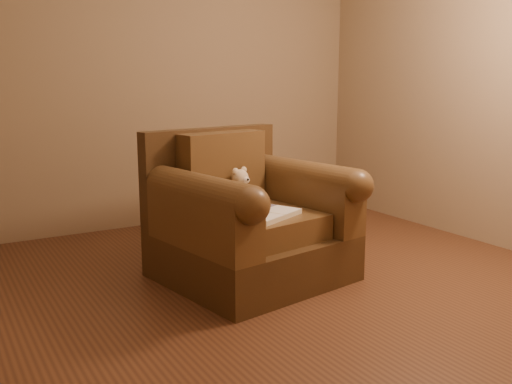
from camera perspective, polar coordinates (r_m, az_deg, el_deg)
floor at (r=3.79m, az=2.79°, el=-9.42°), size 4.00×4.00×0.00m
room at (r=3.57m, az=3.07°, el=17.32°), size 4.02×4.02×2.71m
armchair at (r=3.87m, az=-0.88°, el=-2.99°), size 1.26×1.22×0.99m
teddy_bear at (r=3.92m, az=-1.34°, el=0.08°), size 0.20×0.23×0.27m
guidebook at (r=3.62m, az=1.23°, el=-2.26°), size 0.49×0.41×0.03m
side_table at (r=4.37m, az=5.20°, el=-2.97°), size 0.35×0.35×0.49m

